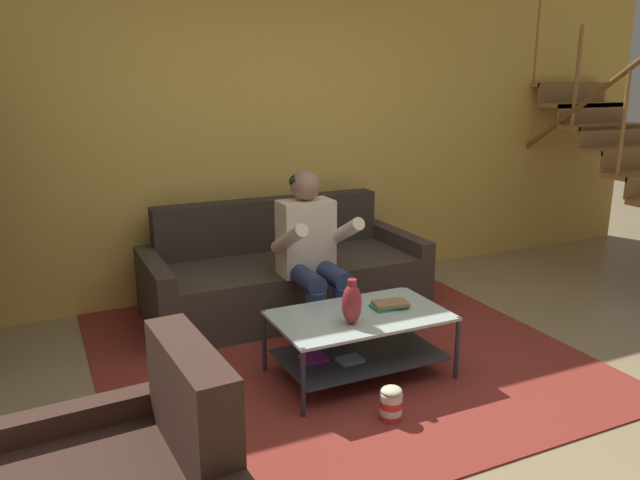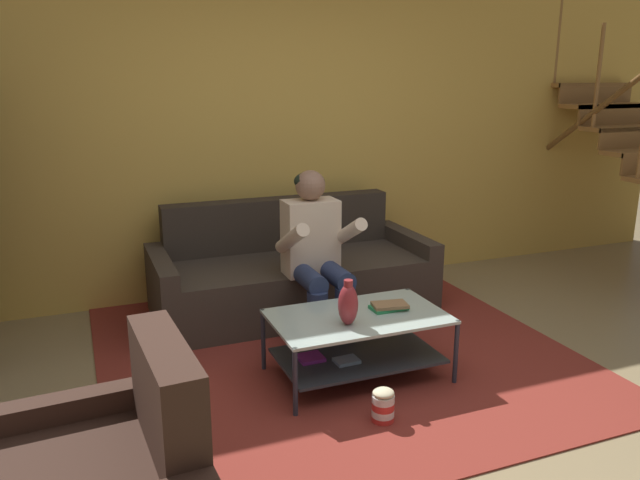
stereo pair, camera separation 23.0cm
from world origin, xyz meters
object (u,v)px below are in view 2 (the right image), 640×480
object	(u,v)px
coffee_table	(357,336)
vase	(348,304)
person_seated_center	(316,249)
popcorn_tub	(383,406)
book_stack	(389,306)
couch	(291,275)

from	to	relation	value
coffee_table	vase	distance (m)	0.30
person_seated_center	vase	xyz separation A→B (m)	(-0.12, -0.81, -0.10)
popcorn_tub	person_seated_center	bearing A→B (deg)	85.41
person_seated_center	coffee_table	xyz separation A→B (m)	(-0.01, -0.70, -0.36)
coffee_table	popcorn_tub	bearing A→B (deg)	-99.18
book_stack	popcorn_tub	distance (m)	0.70
vase	popcorn_tub	size ratio (longest dim) A/B	1.39
book_stack	popcorn_tub	world-z (taller)	book_stack
coffee_table	popcorn_tub	world-z (taller)	coffee_table
couch	coffee_table	size ratio (longest dim) A/B	2.04
couch	popcorn_tub	distance (m)	1.78
person_seated_center	popcorn_tub	distance (m)	1.34
person_seated_center	coffee_table	world-z (taller)	person_seated_center
person_seated_center	popcorn_tub	size ratio (longest dim) A/B	5.99
couch	vase	distance (m)	1.38
book_stack	couch	bearing A→B (deg)	99.78
couch	coffee_table	xyz separation A→B (m)	(-0.01, -1.24, -0.01)
person_seated_center	couch	bearing A→B (deg)	90.00
vase	popcorn_tub	xyz separation A→B (m)	(0.02, -0.41, -0.44)
coffee_table	couch	bearing A→B (deg)	89.35
person_seated_center	coffee_table	size ratio (longest dim) A/B	1.12
book_stack	popcorn_tub	size ratio (longest dim) A/B	1.18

